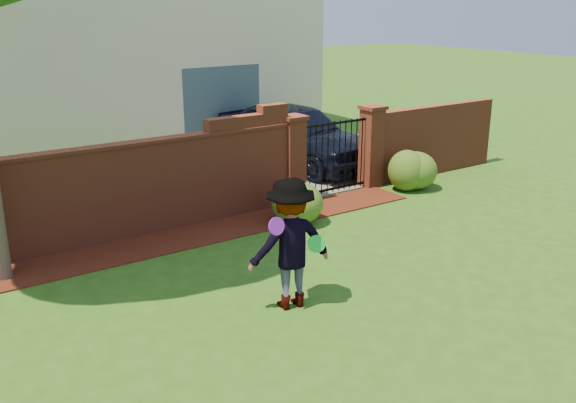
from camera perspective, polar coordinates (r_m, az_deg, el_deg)
ground at (r=9.38m, az=2.39°, el=-8.84°), size 80.00×80.00×0.01m
mulch_bed at (r=11.62m, az=-11.38°, el=-3.69°), size 11.10×1.08×0.03m
brick_wall at (r=11.59m, az=-17.77°, el=0.51°), size 8.70×0.31×2.16m
brick_wall_return at (r=16.17m, az=12.78°, el=5.38°), size 4.00×0.25×1.70m
pillar_left at (r=13.43m, az=0.42°, el=3.81°), size 0.50×0.50×1.88m
pillar_right at (r=14.77m, az=7.47°, el=4.94°), size 0.50×0.50×1.88m
iron_gate at (r=14.10m, az=4.10°, el=4.01°), size 1.78×0.03×1.60m
driveway at (r=17.51m, az=-4.13°, el=3.87°), size 3.20×8.00×0.01m
house at (r=19.67m, az=-16.99°, el=14.01°), size 12.40×6.40×6.30m
car at (r=16.39m, az=1.38°, el=5.87°), size 2.70×5.06×1.64m
shrub_left at (r=12.30m, az=0.84°, el=-0.16°), size 1.01×1.01×0.82m
shrub_middle at (r=14.67m, az=10.56°, el=2.74°), size 0.85×0.85×0.94m
shrub_right at (r=14.84m, az=11.33°, el=2.73°), size 0.98×0.98×0.87m
man at (r=8.83m, az=0.26°, el=-3.87°), size 1.32×0.91×1.88m
frisbee_purple at (r=8.41m, az=-1.03°, el=-2.22°), size 0.25×0.08×0.24m
frisbee_green at (r=8.75m, az=2.55°, el=-3.80°), size 0.24×0.19×0.25m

